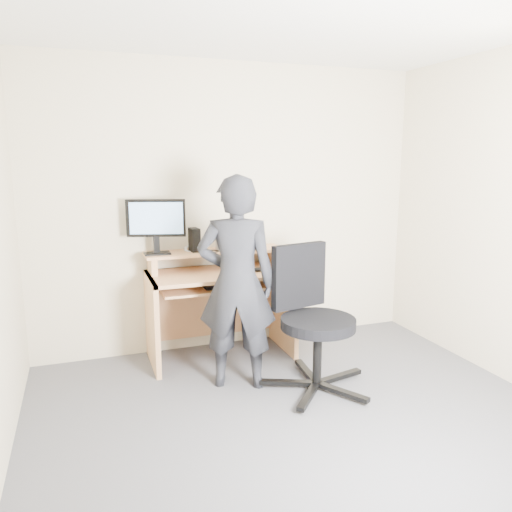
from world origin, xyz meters
TOP-DOWN VIEW (x-y plane):
  - ground at (0.00, 0.00)m, footprint 3.50×3.50m
  - back_wall at (0.00, 1.75)m, footprint 3.50×0.02m
  - desk at (-0.20, 1.53)m, footprint 1.20×0.60m
  - monitor at (-0.70, 1.58)m, footprint 0.47×0.16m
  - external_drive at (-0.38, 1.60)m, footprint 0.08×0.14m
  - travel_mug at (-0.15, 1.62)m, footprint 0.10×0.10m
  - smartphone at (0.14, 1.56)m, footprint 0.08×0.14m
  - charger at (-0.32, 1.52)m, footprint 0.05×0.04m
  - headphones at (-0.38, 1.66)m, footprint 0.19×0.19m
  - keyboard at (-0.14, 1.36)m, footprint 0.47×0.20m
  - mouse at (0.10, 1.35)m, footprint 0.11×0.09m
  - office_chair at (0.28, 0.69)m, footprint 0.82×0.81m
  - person at (-0.23, 0.89)m, footprint 0.68×0.56m

SIDE VIEW (x-z plane):
  - ground at x=0.00m, z-range 0.00..0.00m
  - desk at x=-0.20m, z-range 0.09..1.00m
  - office_chair at x=0.28m, z-range 0.05..1.09m
  - keyboard at x=-0.14m, z-range 0.65..0.68m
  - mouse at x=0.10m, z-range 0.75..0.79m
  - person at x=-0.23m, z-range 0.00..1.58m
  - smartphone at x=0.14m, z-range 0.91..0.92m
  - headphones at x=-0.38m, z-range 0.89..0.95m
  - charger at x=-0.32m, z-range 0.91..0.94m
  - travel_mug at x=-0.15m, z-range 0.91..1.10m
  - external_drive at x=-0.38m, z-range 0.91..1.11m
  - monitor at x=-0.70m, z-range 0.96..1.41m
  - back_wall at x=0.00m, z-range 0.00..2.50m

